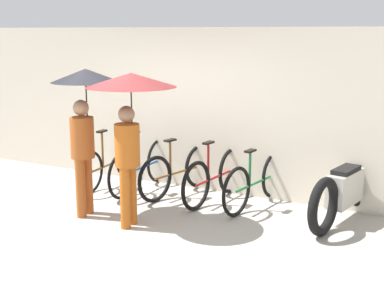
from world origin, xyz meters
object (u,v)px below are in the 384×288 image
Objects in this scene: parked_bicycle_3 at (215,177)px; parked_bicycle_4 at (256,181)px; pedestrian_center at (130,102)px; pedestrian_leading at (84,103)px; parked_bicycle_2 at (179,171)px; parked_bicycle_0 at (110,163)px; motorcycle at (345,191)px; parked_bicycle_1 at (142,166)px.

parked_bicycle_3 is 0.97× the size of parked_bicycle_4.
pedestrian_center is (-1.18, -1.43, 1.25)m from parked_bicycle_4.
pedestrian_leading is 0.78m from pedestrian_center.
parked_bicycle_0 is at bearing 104.05° from parked_bicycle_2.
pedestrian_leading is 1.01× the size of pedestrian_center.
pedestrian_center is (1.37, -1.37, 1.26)m from parked_bicycle_0.
parked_bicycle_2 is 1.89m from pedestrian_center.
parked_bicycle_3 is at bearing 104.44° from parked_bicycle_4.
parked_bicycle_2 is at bearing 99.44° from parked_bicycle_4.
motorcycle is at bearing 23.71° from pedestrian_center.
parked_bicycle_1 is 1.98m from pedestrian_center.
pedestrian_leading reaches higher than motorcycle.
parked_bicycle_2 reaches higher than parked_bicycle_4.
parked_bicycle_3 is at bearing 39.36° from pedestrian_leading.
parked_bicycle_1 is 1.91m from parked_bicycle_4.
parked_bicycle_4 is 0.88× the size of pedestrian_leading.
parked_bicycle_0 is 0.64m from parked_bicycle_1.
parked_bicycle_4 is at bearing -77.02° from parked_bicycle_2.
pedestrian_leading is (-1.95, -1.38, 1.17)m from parked_bicycle_4.
pedestrian_leading reaches higher than parked_bicycle_2.
parked_bicycle_1 is 0.64m from parked_bicycle_2.
parked_bicycle_4 is 2.66m from pedestrian_leading.
pedestrian_center is 3.06m from motorcycle.
parked_bicycle_2 is at bearing -92.36° from parked_bicycle_0.
motorcycle is at bearing 17.16° from pedestrian_leading.
pedestrian_leading is (0.60, -1.32, 1.18)m from parked_bicycle_0.
parked_bicycle_0 is 1.03× the size of parked_bicycle_3.
parked_bicycle_2 is 0.86× the size of pedestrian_leading.
pedestrian_leading is at bearing 140.60° from parked_bicycle_3.
parked_bicycle_2 is 0.98× the size of parked_bicycle_4.
pedestrian_leading is 0.97× the size of motorcycle.
pedestrian_leading is (-0.04, -1.30, 1.16)m from parked_bicycle_1.
parked_bicycle_3 is at bearing 62.13° from pedestrian_center.
pedestrian_center reaches higher than motorcycle.
parked_bicycle_0 reaches higher than parked_bicycle_3.
parked_bicycle_2 is at bearing 91.44° from parked_bicycle_3.
parked_bicycle_1 is at bearing 101.03° from motorcycle.
parked_bicycle_0 is 1.03× the size of parked_bicycle_2.
parked_bicycle_1 is at bearing 82.62° from pedestrian_leading.
parked_bicycle_1 is 1.02× the size of parked_bicycle_4.
parked_bicycle_3 is (1.91, -0.01, 0.01)m from parked_bicycle_0.
motorcycle is at bearing -89.56° from parked_bicycle_1.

